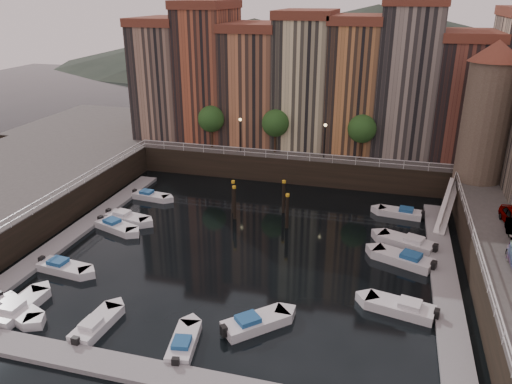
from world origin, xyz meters
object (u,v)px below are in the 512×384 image
(gangway, at_px, (448,203))
(boat_left_1, at_px, (63,267))
(corner_tower, at_px, (488,110))
(boat_left_0, at_px, (16,309))
(mooring_pilings, at_px, (259,202))
(boat_left_2, at_px, (116,226))

(gangway, xyz_separation_m, boat_left_1, (-30.25, -18.12, -1.56))
(corner_tower, height_order, gangway, corner_tower)
(corner_tower, bearing_deg, boat_left_0, -139.09)
(corner_tower, relative_size, gangway, 1.66)
(mooring_pilings, distance_m, boat_left_2, 13.87)
(corner_tower, bearing_deg, gangway, -122.80)
(mooring_pilings, bearing_deg, boat_left_0, -121.47)
(corner_tower, distance_m, boat_left_2, 37.46)
(mooring_pilings, height_order, boat_left_0, mooring_pilings)
(corner_tower, xyz_separation_m, boat_left_1, (-33.15, -22.62, -9.84))
(boat_left_0, bearing_deg, boat_left_1, 114.33)
(gangway, relative_size, boat_left_2, 1.78)
(gangway, relative_size, boat_left_1, 1.78)
(corner_tower, xyz_separation_m, mooring_pilings, (-20.66, -8.55, -8.54))
(corner_tower, relative_size, boat_left_1, 2.95)
(gangway, height_order, boat_left_1, gangway)
(gangway, bearing_deg, boat_left_2, -161.20)
(corner_tower, xyz_separation_m, boat_left_0, (-32.84, -28.46, -9.83))
(corner_tower, relative_size, mooring_pilings, 2.19)
(boat_left_2, bearing_deg, boat_left_0, -70.28)
(corner_tower, bearing_deg, mooring_pilings, -157.52)
(gangway, relative_size, mooring_pilings, 1.32)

